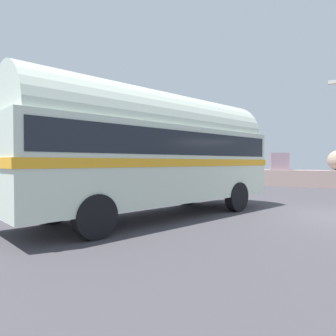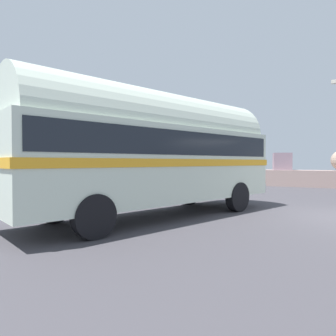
{
  "view_description": "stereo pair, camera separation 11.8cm",
  "coord_description": "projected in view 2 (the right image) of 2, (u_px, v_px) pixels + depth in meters",
  "views": [
    {
      "loc": [
        -0.83,
        -10.03,
        1.65
      ],
      "look_at": [
        -4.74,
        -2.51,
        1.47
      ],
      "focal_mm": 31.92,
      "sensor_mm": 36.0,
      "label": 1
    },
    {
      "loc": [
        -0.72,
        -9.97,
        1.65
      ],
      "look_at": [
        -4.74,
        -2.51,
        1.47
      ],
      "focal_mm": 31.92,
      "sensor_mm": 36.0,
      "label": 2
    }
  ],
  "objects": [
    {
      "name": "vintage_coach",
      "position": [
        155.0,
        148.0,
        8.82
      ],
      "size": [
        5.12,
        8.89,
        3.7
      ],
      "rotation": [
        0.0,
        0.0,
        -0.34
      ],
      "color": "black",
      "rests_on": "ground"
    }
  ]
}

